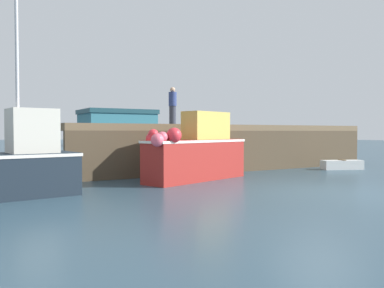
% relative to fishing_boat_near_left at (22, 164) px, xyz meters
% --- Properties ---
extents(ground, '(120.00, 160.00, 0.10)m').
position_rel_fishing_boat_near_left_xyz_m(ground, '(7.29, -3.24, -0.88)').
color(ground, '#2D4756').
extents(pier, '(14.30, 6.33, 1.94)m').
position_rel_fishing_boat_near_left_xyz_m(pier, '(8.66, 4.65, 0.74)').
color(pier, brown).
rests_on(pier, ground).
extents(fishing_boat_near_left, '(2.98, 1.82, 5.00)m').
position_rel_fishing_boat_near_left_xyz_m(fishing_boat_near_left, '(0.00, 0.00, 0.00)').
color(fishing_boat_near_left, '#19232D').
rests_on(fishing_boat_near_left, ground).
extents(fishing_boat_near_right, '(4.33, 2.37, 2.34)m').
position_rel_fishing_boat_near_left_xyz_m(fishing_boat_near_right, '(5.57, 0.64, 0.12)').
color(fishing_boat_near_right, maroon).
rests_on(fishing_boat_near_right, ground).
extents(rowboat, '(1.86, 1.18, 0.44)m').
position_rel_fishing_boat_near_left_xyz_m(rowboat, '(13.04, 0.76, -0.63)').
color(rowboat, white).
rests_on(rowboat, ground).
extents(dockworker, '(0.34, 0.34, 1.62)m').
position_rel_fishing_boat_near_left_xyz_m(dockworker, '(6.47, 4.17, 1.92)').
color(dockworker, '#2D3342').
rests_on(dockworker, pier).
extents(warehouse, '(8.08, 6.28, 4.18)m').
position_rel_fishing_boat_near_left_xyz_m(warehouse, '(14.18, 33.57, 1.28)').
color(warehouse, '#2D6B7A').
rests_on(warehouse, ground).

